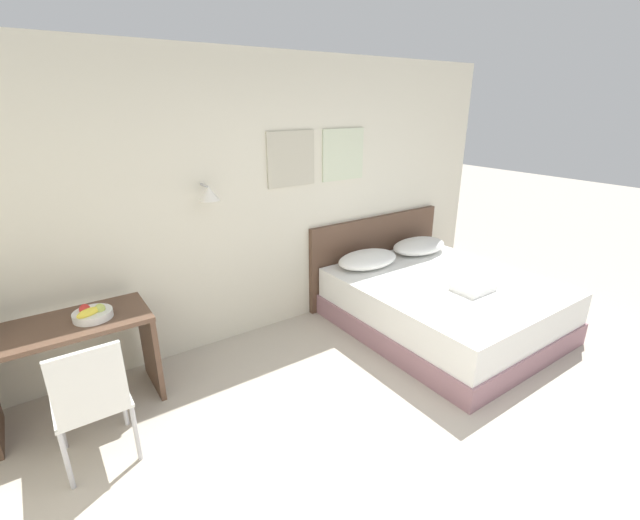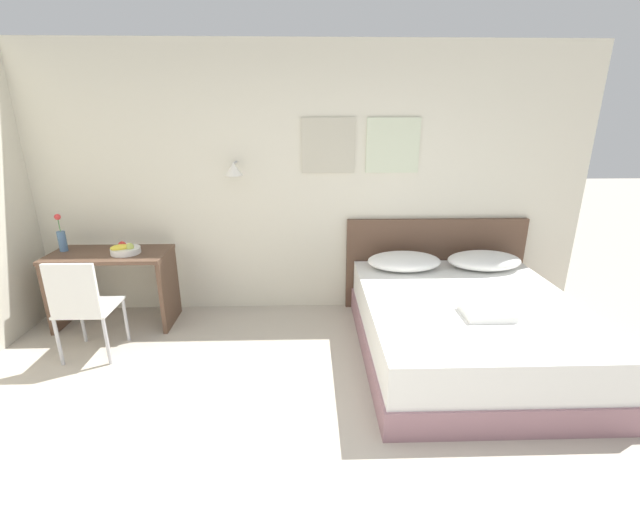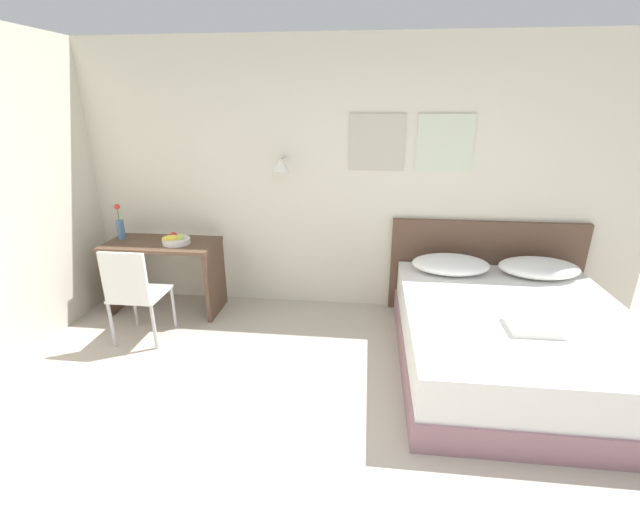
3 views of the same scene
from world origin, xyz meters
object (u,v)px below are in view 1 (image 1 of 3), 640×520
object	(u,v)px
headboard	(376,256)
pillow_right	(419,246)
desk	(72,352)
fruit_bowl	(92,314)
desk_chair	(91,397)
bed	(444,304)
folded_towel_near_foot	(473,287)
pillow_left	(368,259)

from	to	relation	value
headboard	pillow_right	distance (m)	0.52
desk	fruit_bowl	xyz separation A→B (m)	(0.17, -0.03, 0.27)
desk	desk_chair	size ratio (longest dim) A/B	1.22
bed	folded_towel_near_foot	world-z (taller)	folded_towel_near_foot
bed	desk_chair	bearing A→B (deg)	178.92
desk	desk_chair	distance (m)	0.66
folded_towel_near_foot	fruit_bowl	xyz separation A→B (m)	(-3.08, 0.99, 0.22)
folded_towel_near_foot	fruit_bowl	distance (m)	3.24
bed	pillow_left	size ratio (longest dim) A/B	2.83
bed	desk	world-z (taller)	desk
bed	pillow_left	bearing A→B (deg)	118.28
pillow_left	pillow_right	world-z (taller)	same
pillow_left	headboard	bearing A→B (deg)	37.33
bed	folded_towel_near_foot	distance (m)	0.43
pillow_left	folded_towel_near_foot	size ratio (longest dim) A/B	2.02
pillow_left	pillow_right	distance (m)	0.80
bed	pillow_right	bearing A→B (deg)	61.72
pillow_right	desk_chair	size ratio (longest dim) A/B	0.80
bed	pillow_right	world-z (taller)	pillow_right
desk	headboard	bearing A→B (deg)	5.74
desk_chair	fruit_bowl	world-z (taller)	desk_chair
pillow_left	folded_towel_near_foot	distance (m)	1.12
headboard	pillow_right	size ratio (longest dim) A/B	2.62
pillow_right	fruit_bowl	bearing A→B (deg)	-179.10
headboard	fruit_bowl	distance (m)	3.10
fruit_bowl	pillow_right	bearing A→B (deg)	0.90
desk	desk_chair	xyz separation A→B (m)	(0.03, -0.66, 0.01)
headboard	desk_chair	world-z (taller)	headboard
pillow_left	desk_chair	world-z (taller)	desk_chair
folded_towel_near_foot	desk	bearing A→B (deg)	162.50
bed	pillow_left	distance (m)	0.91
pillow_right	desk_chair	bearing A→B (deg)	-169.32
bed	headboard	size ratio (longest dim) A/B	1.08
desk_chair	fruit_bowl	xyz separation A→B (m)	(0.14, 0.63, 0.26)
headboard	desk	xyz separation A→B (m)	(-3.24, -0.33, 0.03)
headboard	desk	distance (m)	3.26
headboard	fruit_bowl	xyz separation A→B (m)	(-3.07, -0.36, 0.30)
pillow_left	fruit_bowl	world-z (taller)	fruit_bowl
desk_chair	bed	bearing A→B (deg)	-1.08
bed	folded_towel_near_foot	bearing A→B (deg)	-88.49
headboard	folded_towel_near_foot	world-z (taller)	headboard
headboard	fruit_bowl	world-z (taller)	headboard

